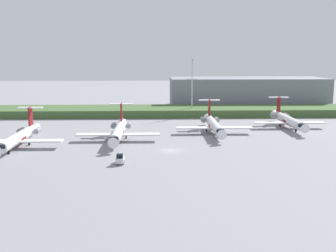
{
  "coord_description": "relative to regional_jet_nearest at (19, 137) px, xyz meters",
  "views": [
    {
      "loc": [
        -3.79,
        -98.16,
        23.27
      ],
      "look_at": [
        0.0,
        18.22,
        3.0
      ],
      "focal_mm": 43.64,
      "sensor_mm": 36.0,
      "label": 1
    }
  ],
  "objects": [
    {
      "name": "ground_plane",
      "position": [
        38.65,
        24.43,
        -2.54
      ],
      "size": [
        500.0,
        500.0,
        0.0
      ],
      "primitive_type": "plane",
      "color": "gray"
    },
    {
      "name": "grass_berm",
      "position": [
        38.65,
        55.96,
        -1.07
      ],
      "size": [
        320.0,
        20.0,
        2.94
      ],
      "primitive_type": "cube",
      "color": "#426033",
      "rests_on": "ground"
    },
    {
      "name": "regional_jet_nearest",
      "position": [
        0.0,
        0.0,
        0.0
      ],
      "size": [
        22.81,
        31.0,
        9.0
      ],
      "color": "white",
      "rests_on": "ground"
    },
    {
      "name": "regional_jet_second",
      "position": [
        24.79,
        7.87,
        0.0
      ],
      "size": [
        22.81,
        31.0,
        9.0
      ],
      "color": "white",
      "rests_on": "ground"
    },
    {
      "name": "regional_jet_third",
      "position": [
        52.64,
        17.46,
        0.0
      ],
      "size": [
        22.81,
        31.0,
        9.0
      ],
      "color": "white",
      "rests_on": "ground"
    },
    {
      "name": "regional_jet_fourth",
      "position": [
        78.03,
        25.75,
        0.0
      ],
      "size": [
        22.81,
        31.0,
        9.0
      ],
      "color": "white",
      "rests_on": "ground"
    },
    {
      "name": "antenna_mast",
      "position": [
        49.31,
        53.82,
        6.49
      ],
      "size": [
        4.4,
        0.5,
        21.7
      ],
      "color": "#B2B2B7",
      "rests_on": "ground"
    },
    {
      "name": "distant_hangar",
      "position": [
        76.96,
        81.26,
        4.01
      ],
      "size": [
        69.65,
        24.6,
        13.09
      ],
      "primitive_type": "cube",
      "color": "gray",
      "rests_on": "ground"
    },
    {
      "name": "baggage_tug",
      "position": [
        27.25,
        -17.6,
        -1.53
      ],
      "size": [
        1.72,
        3.2,
        2.3
      ],
      "color": "silver",
      "rests_on": "ground"
    }
  ]
}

